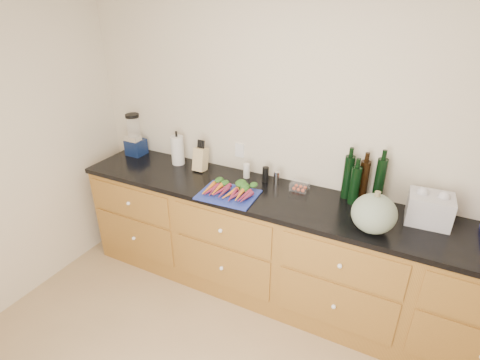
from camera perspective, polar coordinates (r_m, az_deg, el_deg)
The scene contains 15 objects.
wall_back at distance 2.95m, azimuth 10.71°, elevation 5.91°, with size 4.10×0.05×2.60m, color beige.
cabinets at distance 3.09m, azimuth 7.53°, elevation -10.95°, with size 3.60×0.64×0.90m.
countertop at distance 2.83m, azimuth 8.12°, elevation -3.35°, with size 3.64×0.62×0.04m, color black.
cutting_board at distance 2.85m, azimuth -1.81°, elevation -2.25°, with size 0.43×0.33×0.01m, color navy.
carrots at distance 2.87m, azimuth -1.47°, elevation -1.46°, with size 0.37×0.27×0.05m.
squash at distance 2.53m, azimuth 19.74°, elevation -4.83°, with size 0.28×0.28×0.26m, color slate.
blender_appliance at distance 3.66m, azimuth -15.75°, elevation 6.31°, with size 0.16×0.16×0.39m.
paper_towel at distance 3.38m, azimuth -9.50°, elevation 4.50°, with size 0.11×0.11×0.26m, color silver.
knife_block at distance 3.24m, azimuth -6.04°, elevation 3.17°, with size 0.10×0.10×0.20m, color tan.
grinder_salt at distance 3.10m, azimuth 1.00°, elevation 1.40°, with size 0.05×0.05×0.12m, color silver.
grinder_pepper at distance 3.04m, azimuth 3.90°, elevation 0.83°, with size 0.05×0.05×0.13m, color black.
canister_chrome at distance 3.01m, azimuth 5.61°, elevation 0.31°, with size 0.05×0.05×0.11m, color silver.
tomato_box at distance 2.95m, azimuth 9.08°, elevation -0.96°, with size 0.13×0.11×0.06m, color white.
bottles at distance 2.85m, azimuth 18.04°, elevation -0.18°, with size 0.29×0.15×0.35m.
grocery_bag at distance 2.78m, azimuth 26.89°, elevation -3.96°, with size 0.28×0.22×0.20m, color silver, non-canonical shape.
Camera 1 is at (0.74, -1.04, 2.32)m, focal length 28.00 mm.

